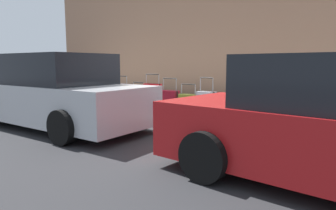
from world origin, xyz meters
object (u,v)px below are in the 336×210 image
at_px(suitcase_teal_11, 114,97).
at_px(fire_hydrant, 94,91).
at_px(suitcase_silver_5, 206,105).
at_px(suitcase_black_9, 139,100).
at_px(suitcase_teal_4, 228,108).
at_px(suitcase_navy_10, 123,97).
at_px(suitcase_maroon_7, 170,103).
at_px(suitcase_navy_3, 251,110).
at_px(suitcase_red_8, 153,98).
at_px(bollard_post, 81,94).
at_px(parked_car_silver_1, 56,93).
at_px(suitcase_olive_6, 188,105).
at_px(suitcase_black_2, 276,115).
at_px(suitcase_red_1, 307,113).

xyz_separation_m(suitcase_teal_11, fire_hydrant, (0.83, 0.05, 0.15)).
height_order(suitcase_silver_5, suitcase_black_9, suitcase_silver_5).
relative_size(suitcase_teal_4, suitcase_navy_10, 0.67).
relative_size(suitcase_silver_5, suitcase_maroon_7, 1.05).
distance_m(suitcase_navy_3, fire_hydrant, 5.15).
height_order(suitcase_silver_5, suitcase_red_8, suitcase_red_8).
height_order(suitcase_navy_3, suitcase_teal_4, suitcase_navy_3).
distance_m(bollard_post, parked_car_silver_1, 2.90).
relative_size(suitcase_navy_3, bollard_post, 1.21).
distance_m(suitcase_teal_11, parked_car_silver_1, 2.44).
bearing_deg(suitcase_red_8, suitcase_teal_11, -3.21).
relative_size(suitcase_red_8, parked_car_silver_1, 0.22).
bearing_deg(bollard_post, suitcase_olive_6, -178.08).
relative_size(suitcase_red_8, bollard_post, 1.53).
bearing_deg(suitcase_teal_4, bollard_post, 2.34).
xyz_separation_m(suitcase_teal_4, suitcase_maroon_7, (1.60, 0.09, 0.02)).
bearing_deg(suitcase_black_2, suitcase_silver_5, -0.46).
bearing_deg(parked_car_silver_1, suitcase_black_9, -99.85).
relative_size(suitcase_red_1, parked_car_silver_1, 0.19).
relative_size(suitcase_olive_6, suitcase_red_8, 0.79).
bearing_deg(suitcase_teal_11, suitcase_red_8, 176.79).
relative_size(suitcase_black_2, fire_hydrant, 0.94).
distance_m(suitcase_navy_3, suitcase_red_8, 2.70).
bearing_deg(suitcase_olive_6, suitcase_maroon_7, 2.14).
distance_m(suitcase_maroon_7, suitcase_navy_10, 1.68).
distance_m(suitcase_teal_4, suitcase_teal_11, 3.77).
xyz_separation_m(suitcase_maroon_7, suitcase_red_8, (0.56, 0.01, 0.08)).
xyz_separation_m(suitcase_silver_5, bollard_post, (4.57, 0.10, 0.01)).
xyz_separation_m(suitcase_navy_3, suitcase_red_8, (2.70, 0.11, 0.09)).
bearing_deg(suitcase_red_1, bollard_post, 1.18).
relative_size(suitcase_teal_4, parked_car_silver_1, 0.14).
height_order(suitcase_red_1, suitcase_black_2, suitcase_red_1).
bearing_deg(suitcase_red_8, suitcase_silver_5, 179.71).
relative_size(suitcase_navy_3, fire_hydrant, 0.97).
height_order(suitcase_olive_6, suitcase_red_8, suitcase_red_8).
bearing_deg(suitcase_maroon_7, fire_hydrant, -0.67).
distance_m(suitcase_maroon_7, suitcase_red_8, 0.57).
xyz_separation_m(suitcase_red_1, suitcase_red_8, (3.86, 0.03, 0.04)).
bearing_deg(suitcase_navy_10, suitcase_teal_11, -11.88).
height_order(suitcase_maroon_7, bollard_post, suitcase_maroon_7).
relative_size(suitcase_black_2, suitcase_maroon_7, 0.84).
relative_size(suitcase_olive_6, suitcase_black_9, 1.02).
bearing_deg(suitcase_black_2, bollard_post, 0.78).
xyz_separation_m(suitcase_black_2, suitcase_navy_10, (4.39, -0.01, 0.10)).
distance_m(suitcase_red_1, parked_car_silver_1, 5.36).
bearing_deg(suitcase_black_9, fire_hydrant, 0.91).
xyz_separation_m(suitcase_navy_3, suitcase_olive_6, (1.58, 0.08, -0.02)).
xyz_separation_m(suitcase_black_2, suitcase_silver_5, (1.63, -0.01, 0.07)).
bearing_deg(parked_car_silver_1, suitcase_silver_5, -139.61).
relative_size(suitcase_red_1, suitcase_teal_4, 1.41).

